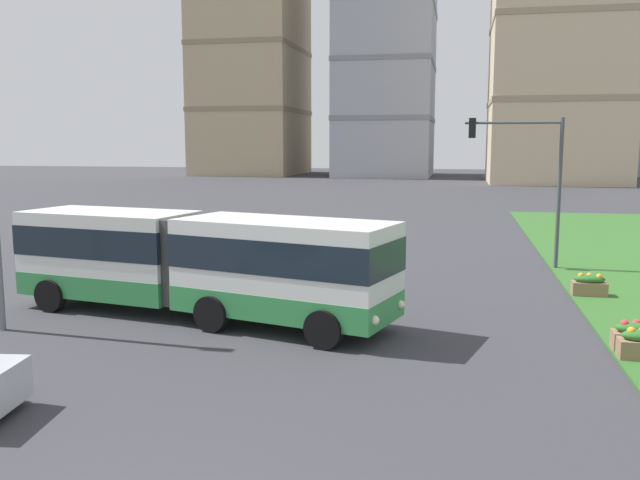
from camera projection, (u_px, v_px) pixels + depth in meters
name	position (u px, v px, depth m)	size (l,w,h in m)	color
articulated_bus	(199.00, 262.00, 19.66)	(12.02, 5.07, 3.00)	silver
flower_planter_4	(636.00, 336.00, 16.43)	(1.10, 0.56, 0.74)	#937051
flower_planter_5	(589.00, 285.00, 22.38)	(1.10, 0.56, 0.74)	#937051
traffic_light_far_right	(528.00, 166.00, 27.05)	(3.84, 0.28, 6.08)	#474C51
apartment_tower_west	(251.00, 20.00, 109.21)	(15.74, 20.08, 49.53)	tan
apartment_tower_westcentre	(387.00, 39.00, 103.43)	(14.40, 19.96, 41.66)	#9EA3AD
apartment_tower_centre	(560.00, 24.00, 84.42)	(16.63, 16.42, 39.57)	beige
apartment_tower_eastcentre	(606.00, 4.00, 106.60)	(19.97, 17.02, 53.75)	#9EA3AD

